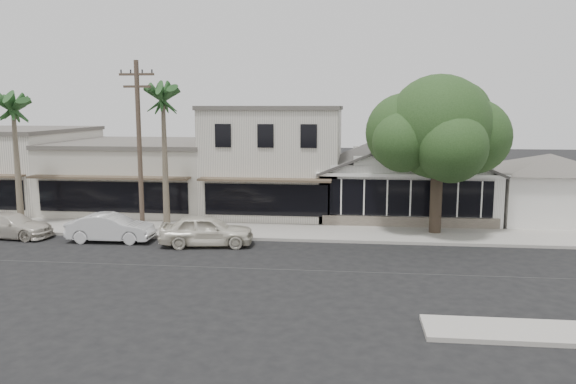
# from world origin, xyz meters

# --- Properties ---
(ground) EXTENTS (140.00, 140.00, 0.00)m
(ground) POSITION_xyz_m (0.00, 0.00, 0.00)
(ground) COLOR black
(ground) RESTS_ON ground
(sidewalk_north) EXTENTS (90.00, 3.50, 0.15)m
(sidewalk_north) POSITION_xyz_m (-8.00, 6.75, 0.07)
(sidewalk_north) COLOR #9E9991
(sidewalk_north) RESTS_ON ground
(corner_shop) EXTENTS (10.40, 8.60, 5.10)m
(corner_shop) POSITION_xyz_m (5.00, 12.47, 2.62)
(corner_shop) COLOR white
(corner_shop) RESTS_ON ground
(side_cottage) EXTENTS (6.00, 6.00, 3.00)m
(side_cottage) POSITION_xyz_m (13.20, 11.50, 1.50)
(side_cottage) COLOR white
(side_cottage) RESTS_ON ground
(row_building_near) EXTENTS (8.00, 10.00, 6.50)m
(row_building_near) POSITION_xyz_m (-3.00, 13.50, 3.25)
(row_building_near) COLOR silver
(row_building_near) RESTS_ON ground
(row_building_midnear) EXTENTS (10.00, 10.00, 4.20)m
(row_building_midnear) POSITION_xyz_m (-12.00, 13.50, 2.10)
(row_building_midnear) COLOR beige
(row_building_midnear) RESTS_ON ground
(utility_pole) EXTENTS (1.80, 0.24, 9.00)m
(utility_pole) POSITION_xyz_m (-9.00, 5.20, 4.79)
(utility_pole) COLOR brown
(utility_pole) RESTS_ON ground
(car_0) EXTENTS (4.71, 2.41, 1.54)m
(car_0) POSITION_xyz_m (-5.17, 3.65, 0.77)
(car_0) COLOR beige
(car_0) RESTS_ON ground
(car_1) EXTENTS (4.29, 1.58, 1.40)m
(car_1) POSITION_xyz_m (-10.17, 3.94, 0.70)
(car_1) COLOR silver
(car_1) RESTS_ON ground
(car_3) EXTENTS (4.53, 2.16, 1.27)m
(car_3) POSITION_xyz_m (-15.66, 4.19, 0.64)
(car_3) COLOR beige
(car_3) RESTS_ON ground
(shade_tree) EXTENTS (7.53, 6.81, 8.35)m
(shade_tree) POSITION_xyz_m (6.12, 7.47, 5.50)
(shade_tree) COLOR #403326
(shade_tree) RESTS_ON ground
(palm_east) EXTENTS (2.63, 2.63, 8.30)m
(palm_east) POSITION_xyz_m (-8.00, 6.13, 7.12)
(palm_east) COLOR #726651
(palm_east) RESTS_ON ground
(palm_mid) EXTENTS (3.25, 3.25, 7.85)m
(palm_mid) POSITION_xyz_m (-16.40, 6.29, 6.69)
(palm_mid) COLOR #726651
(palm_mid) RESTS_ON ground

